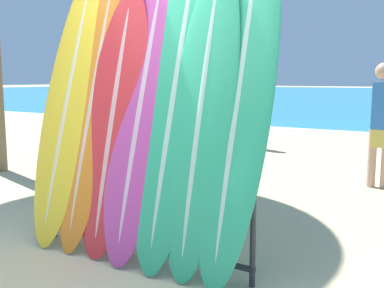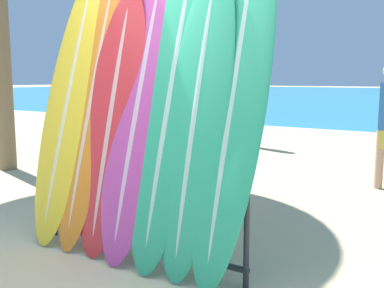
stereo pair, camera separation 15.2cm
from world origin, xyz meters
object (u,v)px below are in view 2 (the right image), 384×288
(surfboard_slot_4, at_px, (173,93))
(person_near_water, at_px, (252,105))
(surfboard_slot_2, at_px, (112,121))
(surfboard_slot_5, at_px, (197,117))
(surfboard_slot_3, at_px, (139,111))
(surfboard_rack, at_px, (136,204))
(surfboard_slot_1, at_px, (92,106))
(surfboard_slot_6, at_px, (234,99))
(surfboard_slot_0, at_px, (70,102))

(surfboard_slot_4, distance_m, person_near_water, 5.98)
(surfboard_slot_2, xyz_separation_m, surfboard_slot_5, (0.80, 0.00, 0.06))
(surfboard_slot_3, distance_m, surfboard_slot_4, 0.33)
(surfboard_rack, bearing_deg, surfboard_slot_4, 23.37)
(surfboard_slot_1, distance_m, surfboard_slot_6, 1.32)
(surfboard_rack, xyz_separation_m, person_near_water, (-1.75, 5.73, 0.43))
(surfboard_slot_0, distance_m, person_near_water, 5.72)
(surfboard_slot_4, relative_size, surfboard_slot_6, 1.03)
(surfboard_slot_5, bearing_deg, person_near_water, 111.85)
(surfboard_slot_0, distance_m, surfboard_slot_1, 0.27)
(surfboard_slot_1, height_order, surfboard_slot_3, surfboard_slot_1)
(surfboard_slot_1, distance_m, surfboard_slot_5, 1.06)
(surfboard_slot_0, distance_m, surfboard_slot_3, 0.78)
(surfboard_slot_4, height_order, person_near_water, surfboard_slot_4)
(person_near_water, bearing_deg, surfboard_slot_1, -27.51)
(surfboard_slot_0, distance_m, surfboard_slot_6, 1.58)
(surfboard_rack, xyz_separation_m, surfboard_slot_3, (-0.02, 0.08, 0.72))
(surfboard_slot_4, xyz_separation_m, surfboard_slot_6, (0.51, -0.00, -0.03))
(surfboard_rack, relative_size, surfboard_slot_6, 0.77)
(surfboard_rack, bearing_deg, surfboard_slot_5, 5.74)
(surfboard_slot_0, relative_size, surfboard_slot_4, 0.93)
(surfboard_slot_4, bearing_deg, surfboard_slot_0, -178.73)
(surfboard_slot_6, bearing_deg, surfboard_slot_3, -177.40)
(surfboard_slot_0, height_order, surfboard_slot_5, surfboard_slot_0)
(surfboard_slot_3, bearing_deg, surfboard_slot_4, 7.74)
(surfboard_slot_4, distance_m, surfboard_slot_5, 0.31)
(surfboard_slot_2, relative_size, person_near_water, 1.34)
(surfboard_slot_0, xyz_separation_m, surfboard_slot_6, (1.58, 0.02, 0.06))
(surfboard_slot_2, relative_size, surfboard_slot_4, 0.83)
(surfboard_slot_2, relative_size, surfboard_slot_5, 0.94)
(surfboard_slot_1, distance_m, surfboard_slot_4, 0.81)
(surfboard_slot_5, bearing_deg, surfboard_slot_1, 178.02)
(surfboard_slot_4, bearing_deg, surfboard_slot_1, -177.98)
(surfboard_slot_4, distance_m, surfboard_slot_6, 0.51)
(surfboard_slot_2, distance_m, surfboard_slot_6, 1.07)
(surfboard_slot_2, xyz_separation_m, surfboard_slot_4, (0.55, 0.07, 0.23))
(surfboard_slot_4, xyz_separation_m, surfboard_slot_5, (0.25, -0.06, -0.16))
(surfboard_slot_1, bearing_deg, surfboard_slot_3, -1.27)
(surfboard_slot_0, bearing_deg, surfboard_slot_3, -1.18)
(surfboard_slot_2, height_order, surfboard_slot_6, surfboard_slot_6)
(surfboard_slot_2, distance_m, surfboard_slot_5, 0.80)
(surfboard_rack, relative_size, surfboard_slot_0, 0.81)
(surfboard_rack, bearing_deg, surfboard_slot_3, 104.22)
(surfboard_slot_1, bearing_deg, surfboard_rack, -9.55)
(surfboard_rack, xyz_separation_m, surfboard_slot_2, (-0.27, 0.05, 0.63))
(surfboard_slot_3, distance_m, surfboard_slot_6, 0.81)
(surfboard_slot_0, bearing_deg, surfboard_slot_4, 1.27)
(surfboard_slot_3, relative_size, surfboard_slot_4, 0.89)
(surfboard_slot_1, xyz_separation_m, person_near_water, (-1.22, 5.64, -0.31))
(surfboard_slot_5, distance_m, person_near_water, 6.12)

